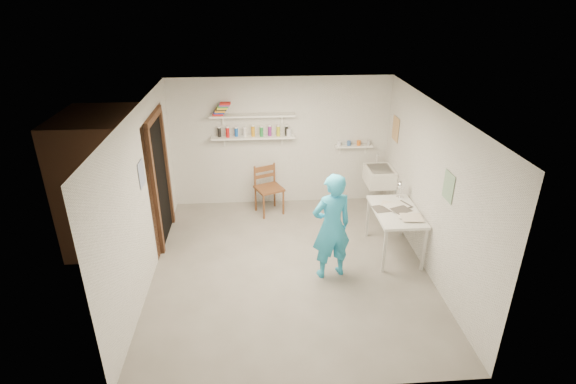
{
  "coord_description": "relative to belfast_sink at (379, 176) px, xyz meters",
  "views": [
    {
      "loc": [
        -0.44,
        -5.61,
        3.86
      ],
      "look_at": [
        0.0,
        0.4,
        1.05
      ],
      "focal_mm": 28.0,
      "sensor_mm": 36.0,
      "label": 1
    }
  ],
  "objects": [
    {
      "name": "desk_lamp",
      "position": [
        0.07,
        -0.97,
        0.26
      ],
      "size": [
        0.14,
        0.14,
        0.14
      ],
      "primitive_type": "sphere",
      "color": "white",
      "rests_on": "work_table"
    },
    {
      "name": "floor",
      "position": [
        -1.75,
        -1.7,
        -0.71
      ],
      "size": [
        4.0,
        4.5,
        0.02
      ],
      "primitive_type": "cube",
      "color": "slate",
      "rests_on": "ground"
    },
    {
      "name": "poster_right_a",
      "position": [
        0.24,
        0.1,
        0.85
      ],
      "size": [
        0.01,
        0.34,
        0.42
      ],
      "primitive_type": "cube",
      "color": "#995933",
      "rests_on": "wall_right"
    },
    {
      "name": "door_lintel",
      "position": [
        -3.72,
        -0.65,
        1.35
      ],
      "size": [
        0.06,
        1.05,
        0.1
      ],
      "primitive_type": "cube",
      "color": "brown",
      "rests_on": "wall_left"
    },
    {
      "name": "wall_right",
      "position": [
        0.26,
        -1.7,
        0.5
      ],
      "size": [
        0.02,
        4.5,
        2.4
      ],
      "primitive_type": "cube",
      "color": "silver",
      "rests_on": "ground"
    },
    {
      "name": "spray_cans",
      "position": [
        -2.25,
        0.43,
        0.75
      ],
      "size": [
        1.31,
        0.06,
        0.17
      ],
      "color": "black",
      "rests_on": "shelf_lower"
    },
    {
      "name": "poster_left",
      "position": [
        -3.74,
        -1.65,
        0.85
      ],
      "size": [
        0.01,
        0.28,
        0.36
      ],
      "primitive_type": "cube",
      "color": "#334C7F",
      "rests_on": "wall_left"
    },
    {
      "name": "work_table",
      "position": [
        -0.11,
        -1.41,
        -0.33
      ],
      "size": [
        0.66,
        1.11,
        0.74
      ],
      "primitive_type": "cube",
      "color": "silver",
      "rests_on": "ground"
    },
    {
      "name": "wall_back",
      "position": [
        -1.75,
        0.56,
        0.5
      ],
      "size": [
        4.0,
        0.02,
        2.4
      ],
      "primitive_type": "cube",
      "color": "silver",
      "rests_on": "ground"
    },
    {
      "name": "shelf_upper",
      "position": [
        -2.25,
        0.43,
        1.05
      ],
      "size": [
        1.5,
        0.22,
        0.03
      ],
      "primitive_type": "cube",
      "color": "white",
      "rests_on": "wall_back"
    },
    {
      "name": "door_jamb_near",
      "position": [
        -3.72,
        -1.15,
        0.3
      ],
      "size": [
        0.06,
        0.1,
        2.0
      ],
      "primitive_type": "cube",
      "color": "brown",
      "rests_on": "ground"
    },
    {
      "name": "belfast_sink",
      "position": [
        0.0,
        0.0,
        0.0
      ],
      "size": [
        0.48,
        0.6,
        0.3
      ],
      "primitive_type": "cube",
      "color": "white",
      "rests_on": "wall_right"
    },
    {
      "name": "ceiling",
      "position": [
        -1.75,
        -1.7,
        1.71
      ],
      "size": [
        4.0,
        4.5,
        0.02
      ],
      "primitive_type": "cube",
      "color": "silver",
      "rests_on": "wall_back"
    },
    {
      "name": "shelf_lower",
      "position": [
        -2.25,
        0.43,
        0.65
      ],
      "size": [
        1.5,
        0.22,
        0.03
      ],
      "primitive_type": "cube",
      "color": "white",
      "rests_on": "wall_back"
    },
    {
      "name": "wall_left",
      "position": [
        -3.76,
        -1.7,
        0.5
      ],
      "size": [
        0.02,
        4.5,
        2.4
      ],
      "primitive_type": "cube",
      "color": "silver",
      "rests_on": "ground"
    },
    {
      "name": "ledge_shelf",
      "position": [
        -0.4,
        0.47,
        0.42
      ],
      "size": [
        0.7,
        0.14,
        0.03
      ],
      "primitive_type": "cube",
      "color": "white",
      "rests_on": "wall_back"
    },
    {
      "name": "book_stack",
      "position": [
        -2.78,
        0.43,
        1.18
      ],
      "size": [
        0.32,
        0.14,
        0.22
      ],
      "color": "red",
      "rests_on": "shelf_upper"
    },
    {
      "name": "wooden_chair",
      "position": [
        -1.99,
        0.09,
        -0.22
      ],
      "size": [
        0.58,
        0.57,
        0.97
      ],
      "primitive_type": "cube",
      "rotation": [
        0.0,
        0.0,
        0.4
      ],
      "color": "brown",
      "rests_on": "ground"
    },
    {
      "name": "poster_right_b",
      "position": [
        0.24,
        -2.25,
        0.8
      ],
      "size": [
        0.01,
        0.3,
        0.38
      ],
      "primitive_type": "cube",
      "color": "#3F724C",
      "rests_on": "wall_right"
    },
    {
      "name": "doorway_recess",
      "position": [
        -3.74,
        -0.65,
        0.3
      ],
      "size": [
        0.02,
        0.9,
        2.0
      ],
      "primitive_type": "cube",
      "color": "black",
      "rests_on": "wall_left"
    },
    {
      "name": "door_jamb_far",
      "position": [
        -3.72,
        -0.15,
        0.3
      ],
      "size": [
        0.06,
        0.1,
        2.0
      ],
      "primitive_type": "cube",
      "color": "brown",
      "rests_on": "ground"
    },
    {
      "name": "man",
      "position": [
        -1.19,
        -1.93,
        0.09
      ],
      "size": [
        0.66,
        0.51,
        1.59
      ],
      "primitive_type": "imported",
      "rotation": [
        0.0,
        0.0,
        3.4
      ],
      "color": "#2AA6D5",
      "rests_on": "ground"
    },
    {
      "name": "ledge_pots",
      "position": [
        -0.4,
        0.47,
        0.48
      ],
      "size": [
        0.48,
        0.07,
        0.09
      ],
      "color": "silver",
      "rests_on": "ledge_shelf"
    },
    {
      "name": "corridor_box",
      "position": [
        -4.45,
        -0.65,
        0.35
      ],
      "size": [
        1.4,
        1.5,
        2.1
      ],
      "primitive_type": "cube",
      "color": "brown",
      "rests_on": "ground"
    },
    {
      "name": "wall_clock",
      "position": [
        -1.13,
        -1.72,
        0.36
      ],
      "size": [
        0.28,
        0.11,
        0.29
      ],
      "primitive_type": "cylinder",
      "rotation": [
        1.57,
        0.0,
        0.25
      ],
      "color": "beige",
      "rests_on": "man"
    },
    {
      "name": "papers",
      "position": [
        -0.11,
        -1.41,
        0.05
      ],
      "size": [
        0.3,
        0.22,
        0.03
      ],
      "color": "silver",
      "rests_on": "work_table"
    },
    {
      "name": "wall_front",
      "position": [
        -1.75,
        -3.96,
        0.5
      ],
      "size": [
        4.0,
        0.02,
        2.4
      ],
      "primitive_type": "cube",
      "color": "silver",
      "rests_on": "ground"
    }
  ]
}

